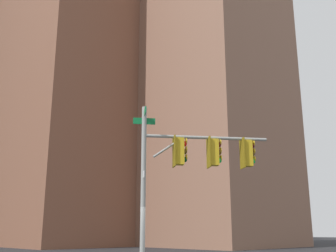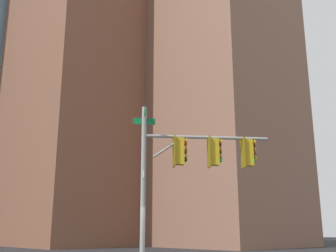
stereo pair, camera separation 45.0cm
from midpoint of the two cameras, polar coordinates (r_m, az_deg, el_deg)
signal_pole_assembly at (r=15.25m, az=4.54°, el=-4.67°), size 3.28×4.25×6.21m
building_brick_nearside at (r=56.38m, az=-11.86°, el=9.03°), size 18.55×14.42×47.67m
building_brick_midblock at (r=53.39m, az=6.62°, el=11.21°), size 17.29×14.57×49.41m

